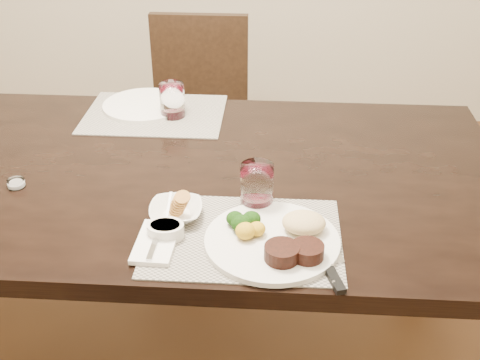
# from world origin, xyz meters

# --- Properties ---
(ground_plane) EXTENTS (4.50, 4.50, 0.00)m
(ground_plane) POSITION_xyz_m (0.00, 0.00, 0.00)
(ground_plane) COLOR #432715
(ground_plane) RESTS_ON ground
(dining_table) EXTENTS (2.00, 1.00, 0.75)m
(dining_table) POSITION_xyz_m (0.00, 0.00, 0.67)
(dining_table) COLOR black
(dining_table) RESTS_ON ground
(chair_far) EXTENTS (0.42, 0.42, 0.90)m
(chair_far) POSITION_xyz_m (0.00, 0.93, 0.50)
(chair_far) COLOR black
(chair_far) RESTS_ON ground
(placemat_near) EXTENTS (0.46, 0.34, 0.00)m
(placemat_near) POSITION_xyz_m (0.28, -0.31, 0.75)
(placemat_near) COLOR gray
(placemat_near) RESTS_ON dining_table
(placemat_far) EXTENTS (0.46, 0.34, 0.00)m
(placemat_far) POSITION_xyz_m (-0.07, 0.36, 0.75)
(placemat_far) COLOR gray
(placemat_far) RESTS_ON dining_table
(dinner_plate) EXTENTS (0.31, 0.31, 0.06)m
(dinner_plate) POSITION_xyz_m (0.36, -0.34, 0.77)
(dinner_plate) COLOR silver
(dinner_plate) RESTS_ON placemat_near
(napkin_fork) EXTENTS (0.10, 0.17, 0.02)m
(napkin_fork) POSITION_xyz_m (0.08, -0.36, 0.76)
(napkin_fork) COLOR white
(napkin_fork) RESTS_ON placemat_near
(steak_knife) EXTENTS (0.06, 0.25, 0.01)m
(steak_knife) POSITION_xyz_m (0.48, -0.42, 0.76)
(steak_knife) COLOR white
(steak_knife) RESTS_ON placemat_near
(cracker_bowl) EXTENTS (0.14, 0.14, 0.06)m
(cracker_bowl) POSITION_xyz_m (0.10, -0.24, 0.77)
(cracker_bowl) COLOR silver
(cracker_bowl) RESTS_ON placemat_near
(sauce_ramekin) EXTENTS (0.09, 0.13, 0.07)m
(sauce_ramekin) POSITION_xyz_m (0.09, -0.32, 0.77)
(sauce_ramekin) COLOR silver
(sauce_ramekin) RESTS_ON placemat_near
(wine_glass_near) EXTENTS (0.08, 0.08, 0.12)m
(wine_glass_near) POSITION_xyz_m (0.30, -0.17, 0.81)
(wine_glass_near) COLOR silver
(wine_glass_near) RESTS_ON placemat_near
(far_plate) EXTENTS (0.28, 0.28, 0.01)m
(far_plate) POSITION_xyz_m (-0.11, 0.41, 0.76)
(far_plate) COLOR silver
(far_plate) RESTS_ON placemat_far
(wine_glass_far) EXTENTS (0.08, 0.08, 0.11)m
(wine_glass_far) POSITION_xyz_m (-0.00, 0.34, 0.80)
(wine_glass_far) COLOR silver
(wine_glass_far) RESTS_ON placemat_far
(salt_cellar) EXTENTS (0.05, 0.05, 0.02)m
(salt_cellar) POSITION_xyz_m (-0.35, -0.12, 0.76)
(salt_cellar) COLOR silver
(salt_cellar) RESTS_ON dining_table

